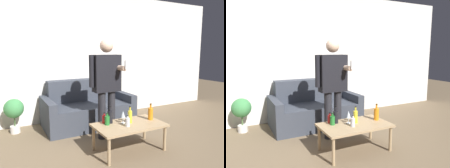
# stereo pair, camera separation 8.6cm
# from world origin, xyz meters

# --- Properties ---
(ground_plane) EXTENTS (16.00, 16.00, 0.00)m
(ground_plane) POSITION_xyz_m (0.00, 0.00, 0.00)
(ground_plane) COLOR #756047
(wall_back) EXTENTS (8.00, 0.06, 2.70)m
(wall_back) POSITION_xyz_m (0.00, 2.02, 1.35)
(wall_back) COLOR silver
(wall_back) RESTS_ON ground_plane
(couch) EXTENTS (1.71, 0.92, 0.89)m
(couch) POSITION_xyz_m (0.28, 1.53, 0.31)
(couch) COLOR #383D47
(couch) RESTS_ON ground_plane
(coffee_table) EXTENTS (1.03, 0.60, 0.41)m
(coffee_table) POSITION_xyz_m (0.39, 0.14, 0.36)
(coffee_table) COLOR tan
(coffee_table) RESTS_ON ground_plane
(bottle_orange) EXTENTS (0.08, 0.08, 0.26)m
(bottle_orange) POSITION_xyz_m (0.80, 0.16, 0.51)
(bottle_orange) COLOR orange
(bottle_orange) RESTS_ON coffee_table
(bottle_green) EXTENTS (0.07, 0.07, 0.17)m
(bottle_green) POSITION_xyz_m (0.32, 0.07, 0.47)
(bottle_green) COLOR silver
(bottle_green) RESTS_ON coffee_table
(bottle_dark) EXTENTS (0.08, 0.08, 0.26)m
(bottle_dark) POSITION_xyz_m (0.17, 0.32, 0.51)
(bottle_dark) COLOR black
(bottle_dark) RESTS_ON coffee_table
(bottle_yellow) EXTENTS (0.07, 0.07, 0.18)m
(bottle_yellow) POSITION_xyz_m (0.09, 0.26, 0.48)
(bottle_yellow) COLOR #23752D
(bottle_yellow) RESTS_ON coffee_table
(bottle_red) EXTENTS (0.07, 0.07, 0.25)m
(bottle_red) POSITION_xyz_m (0.44, 0.19, 0.51)
(bottle_red) COLOR yellow
(bottle_red) RESTS_ON coffee_table
(bottle_clear) EXTENTS (0.06, 0.06, 0.16)m
(bottle_clear) POSITION_xyz_m (0.09, 0.35, 0.47)
(bottle_clear) COLOR #B21E1E
(bottle_clear) RESTS_ON coffee_table
(wine_glass_near) EXTENTS (0.07, 0.07, 0.19)m
(wine_glass_near) POSITION_xyz_m (0.34, 0.23, 0.54)
(wine_glass_near) COLOR silver
(wine_glass_near) RESTS_ON coffee_table
(person_standing_front) EXTENTS (0.53, 0.44, 1.67)m
(person_standing_front) POSITION_xyz_m (0.31, 0.73, 0.97)
(person_standing_front) COLOR #232328
(person_standing_front) RESTS_ON ground_plane
(potted_plant) EXTENTS (0.34, 0.34, 0.63)m
(potted_plant) POSITION_xyz_m (-1.05, 1.70, 0.42)
(potted_plant) COLOR silver
(potted_plant) RESTS_ON ground_plane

